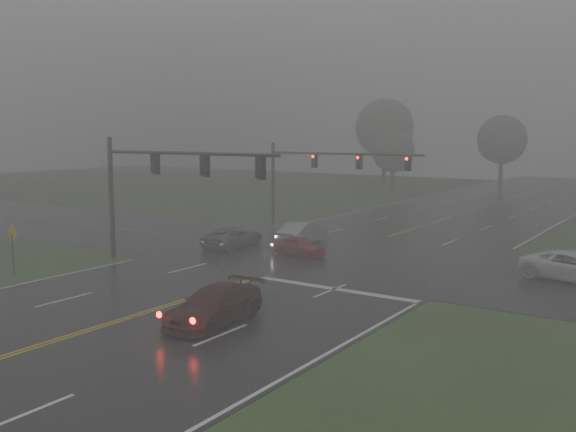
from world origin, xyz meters
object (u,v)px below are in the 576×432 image
Objects in this scene: car_grey at (233,247)px; sedan_silver at (303,244)px; signal_gantry_far at (316,168)px; pickup_white at (574,281)px; signal_gantry_near at (156,176)px; sedan_maroon at (214,323)px; sedan_red at (299,256)px.

sedan_silver is at bearing -136.61° from car_grey.
car_grey is at bearing -92.32° from signal_gantry_far.
pickup_white is 22.54m from signal_gantry_near.
sedan_maroon is 1.41× the size of sedan_red.
sedan_red is 0.66× the size of pickup_white.
sedan_maroon is 0.40× the size of signal_gantry_near.
car_grey is 8.42m from signal_gantry_near.
sedan_red is 15.19m from pickup_white.
sedan_red is 9.76m from signal_gantry_near.
car_grey reaches higher than sedan_red.
pickup_white is at bearing -178.56° from car_grey.
sedan_silver is 17.14m from pickup_white.
signal_gantry_near is (0.05, -6.78, 4.99)m from car_grey.
signal_gantry_far is at bearing -71.61° from sedan_silver.
car_grey is 0.91× the size of pickup_white.
sedan_maroon is at bearing -34.44° from signal_gantry_near.
signal_gantry_far is at bearing 33.83° from sedan_red.
signal_gantry_near is (-20.18, -8.72, 4.99)m from pickup_white.
sedan_maroon is 16.76m from car_grey.
signal_gantry_near is at bearing 150.01° from sedan_red.
car_grey is at bearing 41.88° from sedan_silver.
sedan_silver is at bearing 107.50° from sedan_maroon.
sedan_silver is at bearing 73.08° from signal_gantry_near.
sedan_silver is at bearing 96.46° from pickup_white.
sedan_maroon reaches higher than sedan_red.
signal_gantry_far reaches higher than car_grey.
sedan_silver is 0.88× the size of pickup_white.
signal_gantry_far is (0.34, 16.45, -0.32)m from signal_gantry_near.
signal_gantry_near reaches higher than pickup_white.
car_grey is at bearing 90.43° from signal_gantry_near.
sedan_silver is (-6.73, 16.97, 0.00)m from sedan_maroon.
sedan_red is at bearing 105.24° from sedan_maroon.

